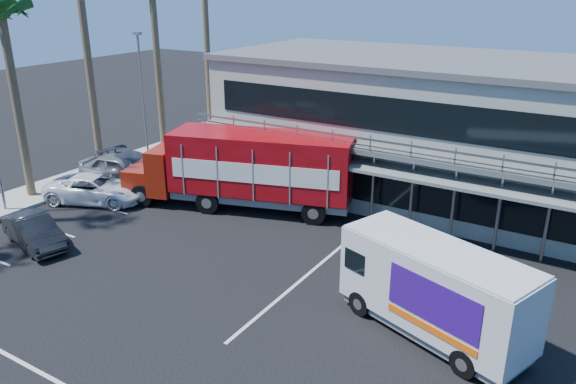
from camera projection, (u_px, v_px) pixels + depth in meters
The scene contains 11 objects.
ground at pixel (215, 299), 20.54m from camera, with size 120.00×120.00×0.00m, color black.
building at pixel (433, 127), 29.70m from camera, with size 22.40×12.00×7.30m.
curb_strip at pixel (77, 180), 32.66m from camera, with size 3.00×32.00×0.16m, color #A5A399.
palm_c at pixel (2, 19), 27.01m from camera, with size 2.80×2.80×10.75m.
light_pole_far at pixel (143, 92), 34.70m from camera, with size 0.50×0.25×8.09m.
red_truck at pixel (246, 167), 28.08m from camera, with size 11.99×5.99×3.94m.
white_van at pixel (435, 290), 17.92m from camera, with size 6.77×4.21×3.13m.
parked_car_b at pixel (34, 231), 24.48m from camera, with size 1.44×4.12×1.36m, color black.
parked_car_c at pixel (96, 189), 29.37m from camera, with size 2.41×5.23×1.45m, color white.
parked_car_d at pixel (139, 170), 31.98m from camera, with size 2.34×5.75×1.67m, color #323542.
parked_car_e at pixel (121, 169), 32.12m from camera, with size 2.00×4.96×1.69m, color slate.
Camera 1 is at (11.63, -13.82, 10.88)m, focal length 35.00 mm.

